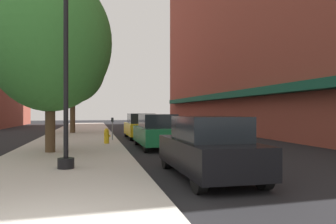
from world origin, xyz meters
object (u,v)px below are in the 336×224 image
Objects in this scene: car_green at (157,132)px; car_yellow at (140,126)px; fire_hydrant at (107,136)px; lamppost at (66,63)px; tree_mid at (73,66)px; parking_meter_near at (112,126)px; tree_near at (50,42)px; car_black at (208,148)px.

car_green is 1.00× the size of car_yellow.
fire_hydrant is at bearing 145.21° from car_green.
tree_mid is at bearing 92.87° from lamppost.
tree_near is at bearing -119.01° from parking_meter_near.
car_yellow is at bearing 59.61° from fire_hydrant.
car_green is (4.76, 1.46, -3.85)m from tree_near.
tree_near is at bearing -90.56° from tree_mid.
parking_meter_near is at bearing 102.40° from car_black.
car_yellow is (1.95, 2.06, -0.14)m from parking_meter_near.
car_black is at bearing -75.08° from fire_hydrant.
car_green is at bearing -61.54° from parking_meter_near.
tree_near is 12.42m from tree_mid.
lamppost is 7.15m from car_green.
car_yellow is (4.63, -5.28, -4.57)m from tree_mid.
tree_near is 0.90× the size of tree_mid.
car_yellow is (3.81, 11.21, -2.39)m from lamppost.
car_black is 1.00× the size of car_yellow.
car_yellow is (0.00, 5.66, 0.00)m from car_green.
car_green is (0.00, 7.21, 0.00)m from car_black.
fire_hydrant is 0.11× the size of tree_near.
parking_meter_near is 2.84m from car_yellow.
fire_hydrant is 2.05m from parking_meter_near.
fire_hydrant is 0.18× the size of car_green.
tree_near is at bearing 103.03° from lamppost.
tree_near is (-2.81, -5.06, 3.71)m from parking_meter_near.
car_green is at bearing -34.81° from fire_hydrant.
parking_meter_near reaches higher than fire_hydrant.
car_yellow is (0.00, 12.87, 0.00)m from car_black.
car_black is at bearing -50.38° from tree_near.
tree_near is (-2.40, -3.10, 4.14)m from fire_hydrant.
car_green is (1.95, -3.60, -0.14)m from parking_meter_near.
parking_meter_near is at bearing 78.52° from lamppost.
lamppost reaches higher than car_green.
parking_meter_near is 8.98m from tree_mid.
parking_meter_near is 10.98m from car_black.
car_green is at bearing 55.57° from lamppost.
parking_meter_near is at bearing -69.91° from tree_mid.
car_green reaches higher than fire_hydrant.
car_black is at bearing -89.98° from car_green.
car_black is 1.00× the size of car_green.
lamppost is at bearing -76.97° from tree_near.
tree_mid reaches higher than tree_near.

